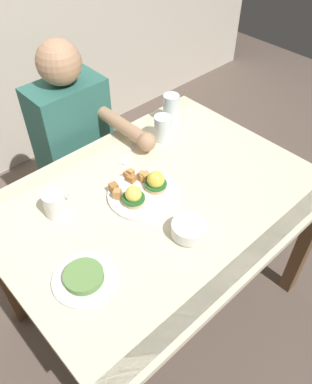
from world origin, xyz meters
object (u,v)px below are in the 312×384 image
at_px(fork, 128,155).
at_px(side_plate, 84,278).
at_px(water_glass_far, 163,130).
at_px(water_glass_near, 171,110).
at_px(eggs_benedict_plate, 143,191).
at_px(coffee_mug, 55,203).
at_px(dining_table, 159,217).
at_px(diner_person, 77,142).
at_px(fruit_bowl, 189,230).

xyz_separation_m(fork, side_plate, (-0.49, -0.38, 0.01)).
height_order(fork, water_glass_far, water_glass_far).
xyz_separation_m(water_glass_near, water_glass_far, (-0.12, -0.08, -0.01)).
bearing_deg(side_plate, water_glass_near, 28.69).
bearing_deg(side_plate, fork, 37.79).
distance_m(fork, water_glass_far, 0.19).
distance_m(eggs_benedict_plate, water_glass_near, 0.51).
xyz_separation_m(eggs_benedict_plate, coffee_mug, (-0.29, 0.14, 0.03)).
distance_m(dining_table, diner_person, 0.60).
xyz_separation_m(coffee_mug, water_glass_far, (0.58, 0.06, -0.00)).
bearing_deg(water_glass_far, eggs_benedict_plate, -145.11).
bearing_deg(water_glass_far, fruit_bowl, -124.43).
bearing_deg(fruit_bowl, eggs_benedict_plate, 86.58).
xyz_separation_m(fruit_bowl, side_plate, (-0.37, 0.09, -0.02)).
bearing_deg(fruit_bowl, water_glass_far, 55.57).
xyz_separation_m(dining_table, fork, (0.08, 0.27, 0.11)).
distance_m(fruit_bowl, fork, 0.49).
bearing_deg(fruit_bowl, dining_table, 76.07).
height_order(dining_table, fork, fork).
relative_size(dining_table, fruit_bowl, 10.00).
distance_m(coffee_mug, water_glass_far, 0.59).
xyz_separation_m(fruit_bowl, fork, (0.13, 0.47, -0.03)).
bearing_deg(water_glass_far, diner_person, 124.29).
bearing_deg(diner_person, coffee_mug, -130.61).
height_order(eggs_benedict_plate, water_glass_far, water_glass_far).
bearing_deg(fork, fruit_bowl, -104.96).
height_order(water_glass_near, diner_person, diner_person).
height_order(dining_table, fruit_bowl, fruit_bowl).
xyz_separation_m(dining_table, water_glass_near, (0.39, 0.33, 0.17)).
bearing_deg(dining_table, fork, 74.30).
xyz_separation_m(dining_table, eggs_benedict_plate, (-0.03, 0.05, 0.13)).
relative_size(fork, side_plate, 0.72).
distance_m(dining_table, fork, 0.31).
bearing_deg(water_glass_near, coffee_mug, -168.82).
bearing_deg(diner_person, water_glass_far, -55.71).
xyz_separation_m(dining_table, side_plate, (-0.41, -0.11, 0.12)).
bearing_deg(coffee_mug, fork, 11.69).
relative_size(eggs_benedict_plate, water_glass_near, 1.98).
xyz_separation_m(fork, water_glass_near, (0.31, 0.06, 0.06)).
height_order(fork, side_plate, side_plate).
bearing_deg(fruit_bowl, water_glass_near, 50.58).
height_order(water_glass_near, water_glass_far, water_glass_near).
xyz_separation_m(fruit_bowl, water_glass_far, (0.31, 0.46, 0.02)).
relative_size(eggs_benedict_plate, side_plate, 1.35).
height_order(eggs_benedict_plate, diner_person, diner_person).
bearing_deg(side_plate, diner_person, 57.89).
height_order(dining_table, eggs_benedict_plate, eggs_benedict_plate).
distance_m(dining_table, side_plate, 0.44).
bearing_deg(fruit_bowl, coffee_mug, 124.71).
relative_size(fork, water_glass_near, 1.06).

